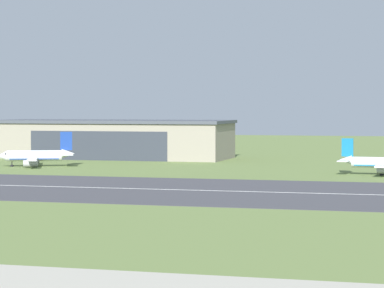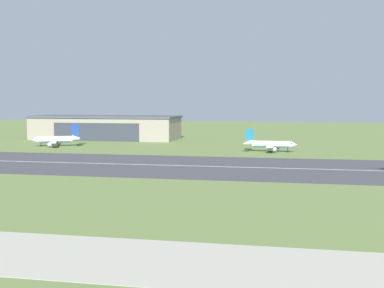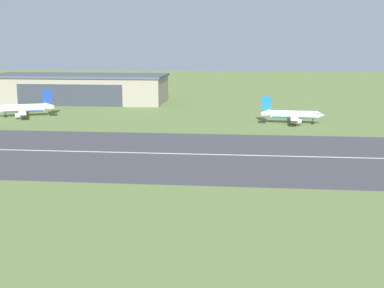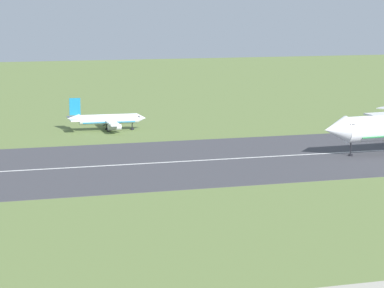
% 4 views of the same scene
% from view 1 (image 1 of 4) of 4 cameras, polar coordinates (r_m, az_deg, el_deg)
% --- Properties ---
extents(runway_strip, '(503.18, 51.25, 0.06)m').
position_cam_1_polar(runway_strip, '(167.69, -4.13, -2.81)').
color(runway_strip, '#3D3D42').
rests_on(runway_strip, ground_plane).
extents(runway_centreline, '(452.86, 0.70, 0.01)m').
position_cam_1_polar(runway_centreline, '(167.69, -4.13, -2.80)').
color(runway_centreline, silver).
rests_on(runway_centreline, runway_strip).
extents(hangar_building, '(69.10, 25.17, 11.15)m').
position_cam_1_polar(hangar_building, '(267.15, -4.99, 0.32)').
color(hangar_building, gray).
rests_on(hangar_building, ground_plane).
extents(airplane_parked_west, '(20.12, 22.25, 8.74)m').
position_cam_1_polar(airplane_parked_west, '(232.31, -9.78, -0.76)').
color(airplane_parked_west, silver).
rests_on(airplane_parked_west, ground_plane).
extents(airplane_parked_centre, '(18.98, 17.37, 8.04)m').
position_cam_1_polar(airplane_parked_centre, '(204.34, 11.83, -1.17)').
color(airplane_parked_centre, silver).
rests_on(airplane_parked_centre, ground_plane).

